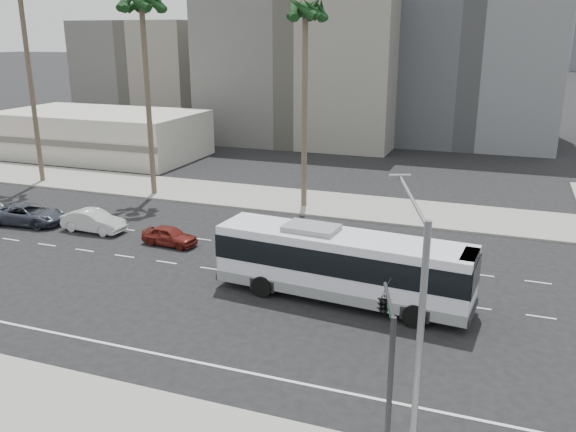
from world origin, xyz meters
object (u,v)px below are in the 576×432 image
at_px(car_a, 170,236).
at_px(palm_mid, 142,7).
at_px(traffic_signal, 385,307).
at_px(streetlight_corner, 417,316).
at_px(car_b, 94,221).
at_px(car_c, 28,214).
at_px(city_bus, 342,263).
at_px(palm_near, 305,15).

bearing_deg(car_a, palm_mid, 40.75).
relative_size(traffic_signal, palm_mid, 0.30).
xyz_separation_m(car_a, streetlight_corner, (17.88, -14.55, 4.16)).
height_order(car_b, streetlight_corner, streetlight_corner).
relative_size(streetlight_corner, traffic_signal, 1.67).
bearing_deg(traffic_signal, car_c, 137.89).
distance_m(car_a, car_c, 11.93).
bearing_deg(streetlight_corner, city_bus, 93.80).
bearing_deg(car_c, palm_near, -62.61).
distance_m(car_c, traffic_signal, 31.79).
xyz_separation_m(city_bus, traffic_signal, (3.92, -9.01, 2.28)).
bearing_deg(palm_mid, car_b, -81.61).
relative_size(city_bus, palm_mid, 0.79).
xyz_separation_m(car_c, palm_near, (17.27, 11.17, 13.79)).
bearing_deg(car_a, traffic_signal, -124.38).
height_order(palm_near, palm_mid, palm_mid).
bearing_deg(city_bus, car_a, 166.65).
bearing_deg(palm_mid, city_bus, -35.68).
xyz_separation_m(city_bus, streetlight_corner, (5.18, -10.37, 2.81)).
distance_m(traffic_signal, palm_near, 29.05).
xyz_separation_m(car_b, palm_mid, (-1.47, 9.99, 14.50)).
height_order(car_b, palm_near, palm_near).
xyz_separation_m(streetlight_corner, traffic_signal, (-1.26, 1.35, -0.52)).
distance_m(city_bus, traffic_signal, 10.09).
relative_size(traffic_signal, palm_near, 0.32).
distance_m(streetlight_corner, palm_near, 30.53).
height_order(car_a, traffic_signal, traffic_signal).
height_order(car_a, palm_near, palm_near).
bearing_deg(city_bus, traffic_signal, -61.62).
bearing_deg(city_bus, palm_mid, 149.20).
distance_m(car_b, streetlight_corner, 28.93).
bearing_deg(car_b, streetlight_corner, -120.21).
height_order(car_b, car_c, car_b).
relative_size(city_bus, traffic_signal, 2.62).
bearing_deg(car_a, palm_near, -20.77).
height_order(city_bus, car_b, city_bus).
height_order(car_b, palm_mid, palm_mid).
relative_size(city_bus, palm_near, 0.84).
bearing_deg(palm_near, city_bus, -64.91).
bearing_deg(streetlight_corner, palm_mid, 112.94).
xyz_separation_m(car_c, palm_mid, (4.03, 10.24, 14.50)).
bearing_deg(car_b, car_c, 94.36).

